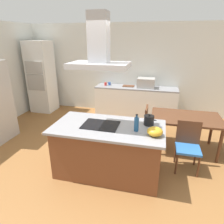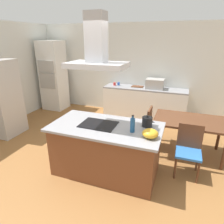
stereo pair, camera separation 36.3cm
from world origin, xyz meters
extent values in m
plane|color=#936033|center=(0.00, 1.50, 0.00)|extent=(16.00, 16.00, 0.00)
cube|color=silver|center=(0.00, 3.25, 1.35)|extent=(7.20, 0.10, 2.70)
cube|color=brown|center=(0.00, 0.00, 0.43)|extent=(1.76, 0.89, 0.86)
cube|color=gray|center=(0.00, 0.00, 0.88)|extent=(1.86, 0.99, 0.04)
cube|color=black|center=(-0.13, 0.00, 0.91)|extent=(0.60, 0.44, 0.01)
cylinder|color=black|center=(0.65, 0.22, 0.98)|extent=(0.17, 0.17, 0.16)
sphere|color=black|center=(0.65, 0.22, 1.07)|extent=(0.03, 0.03, 0.03)
cone|color=black|center=(0.76, 0.22, 0.99)|extent=(0.06, 0.03, 0.04)
cylinder|color=navy|center=(0.48, -0.07, 1.01)|extent=(0.07, 0.07, 0.22)
cylinder|color=navy|center=(0.48, -0.07, 1.15)|extent=(0.03, 0.03, 0.04)
cylinder|color=black|center=(0.48, -0.07, 1.17)|extent=(0.04, 0.04, 0.01)
ellipsoid|color=gold|center=(0.77, -0.16, 0.96)|extent=(0.24, 0.24, 0.13)
cube|color=white|center=(0.10, 2.88, 0.43)|extent=(2.42, 0.62, 0.86)
cube|color=gray|center=(0.10, 2.88, 0.88)|extent=(2.42, 0.62, 0.04)
cube|color=#B2AFAA|center=(0.38, 2.88, 1.04)|extent=(0.50, 0.38, 0.28)
cylinder|color=red|center=(-0.85, 2.88, 0.95)|extent=(0.08, 0.08, 0.09)
cylinder|color=#2D56B2|center=(-0.74, 2.94, 0.95)|extent=(0.08, 0.08, 0.09)
cube|color=#59331E|center=(-0.14, 2.93, 0.91)|extent=(0.34, 0.24, 0.02)
cube|color=white|center=(-2.90, 2.65, 1.10)|extent=(0.70, 0.64, 2.20)
cube|color=#B2AFAA|center=(-2.90, 2.32, 1.45)|extent=(0.56, 0.02, 0.36)
cube|color=#B2AFAA|center=(-2.90, 2.32, 1.00)|extent=(0.56, 0.02, 0.48)
cube|color=#59331E|center=(1.36, 1.14, 0.73)|extent=(1.40, 0.90, 0.04)
cylinder|color=#59331E|center=(0.74, 0.77, 0.35)|extent=(0.06, 0.06, 0.71)
cylinder|color=#59331E|center=(1.98, 0.77, 0.35)|extent=(0.06, 0.06, 0.71)
cylinder|color=#59331E|center=(0.74, 1.51, 0.35)|extent=(0.06, 0.06, 0.71)
cylinder|color=#59331E|center=(1.98, 1.51, 0.35)|extent=(0.06, 0.06, 0.71)
cube|color=#2D6BB7|center=(0.36, 1.14, 0.43)|extent=(0.42, 0.42, 0.04)
cube|color=#59331E|center=(0.55, 1.14, 0.67)|extent=(0.04, 0.42, 0.44)
cylinder|color=#59331E|center=(0.18, 0.96, 0.21)|extent=(0.04, 0.04, 0.41)
cylinder|color=#59331E|center=(0.18, 1.32, 0.21)|extent=(0.04, 0.04, 0.41)
cylinder|color=#59331E|center=(0.54, 0.96, 0.21)|extent=(0.04, 0.04, 0.41)
cylinder|color=#59331E|center=(0.54, 1.32, 0.21)|extent=(0.04, 0.04, 0.41)
cube|color=#2D6BB7|center=(1.36, 0.39, 0.43)|extent=(0.42, 0.42, 0.04)
cube|color=#59331E|center=(1.36, 0.58, 0.67)|extent=(0.42, 0.04, 0.44)
cylinder|color=#59331E|center=(1.54, 0.21, 0.21)|extent=(0.04, 0.04, 0.41)
cylinder|color=#59331E|center=(1.18, 0.21, 0.21)|extent=(0.04, 0.04, 0.41)
cylinder|color=#59331E|center=(1.54, 0.57, 0.21)|extent=(0.04, 0.04, 0.41)
cylinder|color=#59331E|center=(1.18, 0.57, 0.21)|extent=(0.04, 0.04, 0.41)
cylinder|color=#59331E|center=(2.18, 1.32, 0.21)|extent=(0.04, 0.04, 0.41)
cube|color=#ADADB2|center=(-0.13, 0.00, 1.89)|extent=(0.90, 0.55, 0.08)
cube|color=#ADADB2|center=(-0.13, 0.00, 2.28)|extent=(0.28, 0.24, 0.70)
camera|label=1|loc=(0.78, -2.90, 2.28)|focal=31.79mm
camera|label=2|loc=(1.13, -2.80, 2.28)|focal=31.79mm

